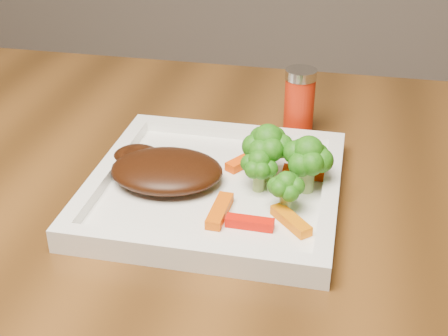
# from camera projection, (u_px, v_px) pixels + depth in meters

# --- Properties ---
(plate) EXTENTS (0.27, 0.27, 0.01)m
(plate) POSITION_uv_depth(u_px,v_px,m) (215.00, 191.00, 0.69)
(plate) COLOR white
(plate) RESTS_ON dining_table
(steak) EXTENTS (0.13, 0.11, 0.03)m
(steak) POSITION_uv_depth(u_px,v_px,m) (167.00, 170.00, 0.69)
(steak) COLOR #361608
(steak) RESTS_ON plate
(broccoli_0) EXTENTS (0.08, 0.08, 0.07)m
(broccoli_0) POSITION_uv_depth(u_px,v_px,m) (267.00, 151.00, 0.69)
(broccoli_0) COLOR #116914
(broccoli_0) RESTS_ON plate
(broccoli_1) EXTENTS (0.08, 0.08, 0.06)m
(broccoli_1) POSITION_uv_depth(u_px,v_px,m) (307.00, 164.00, 0.67)
(broccoli_1) COLOR #165D0F
(broccoli_1) RESTS_ON plate
(broccoli_2) EXTENTS (0.05, 0.05, 0.06)m
(broccoli_2) POSITION_uv_depth(u_px,v_px,m) (286.00, 186.00, 0.63)
(broccoli_2) COLOR #247213
(broccoli_2) RESTS_ON plate
(broccoli_3) EXTENTS (0.05, 0.05, 0.06)m
(broccoli_3) POSITION_uv_depth(u_px,v_px,m) (259.00, 165.00, 0.67)
(broccoli_3) COLOR #2B7914
(broccoli_3) RESTS_ON plate
(carrot_0) EXTENTS (0.05, 0.01, 0.01)m
(carrot_0) POSITION_uv_depth(u_px,v_px,m) (250.00, 223.00, 0.62)
(carrot_0) COLOR red
(carrot_0) RESTS_ON plate
(carrot_1) EXTENTS (0.05, 0.05, 0.01)m
(carrot_1) POSITION_uv_depth(u_px,v_px,m) (291.00, 220.00, 0.62)
(carrot_1) COLOR orange
(carrot_1) RESTS_ON plate
(carrot_2) EXTENTS (0.02, 0.06, 0.01)m
(carrot_2) POSITION_uv_depth(u_px,v_px,m) (220.00, 211.00, 0.64)
(carrot_2) COLOR #DB5203
(carrot_2) RESTS_ON plate
(carrot_3) EXTENTS (0.06, 0.02, 0.01)m
(carrot_3) POSITION_uv_depth(u_px,v_px,m) (310.00, 173.00, 0.71)
(carrot_3) COLOR red
(carrot_3) RESTS_ON plate
(carrot_4) EXTENTS (0.04, 0.05, 0.01)m
(carrot_4) POSITION_uv_depth(u_px,v_px,m) (245.00, 161.00, 0.73)
(carrot_4) COLOR #F94804
(carrot_4) RESTS_ON plate
(spice_shaker) EXTENTS (0.05, 0.05, 0.09)m
(spice_shaker) POSITION_uv_depth(u_px,v_px,m) (299.00, 103.00, 0.80)
(spice_shaker) COLOR red
(spice_shaker) RESTS_ON dining_table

